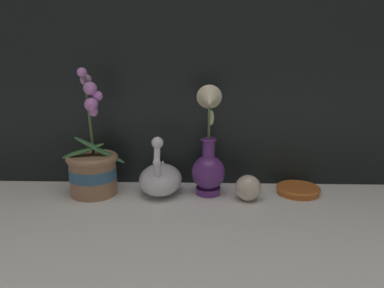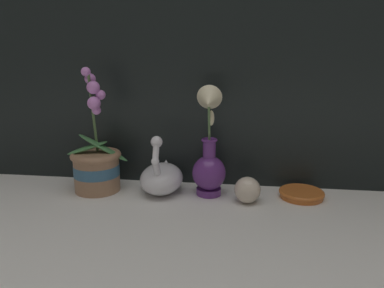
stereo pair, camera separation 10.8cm
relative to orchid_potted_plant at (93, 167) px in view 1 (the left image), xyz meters
The scene contains 6 objects.
ground_plane 0.35m from the orchid_potted_plant, 21.00° to the right, with size 2.80×2.80×0.00m, color silver.
orchid_potted_plant is the anchor object (origin of this frame).
swan_figurine 0.21m from the orchid_potted_plant, ahead, with size 0.13×0.19×0.19m.
blue_vase 0.35m from the orchid_potted_plant, ahead, with size 0.10×0.12×0.33m.
glass_sphere 0.47m from the orchid_potted_plant, ahead, with size 0.08×0.08×0.08m.
amber_dish 0.63m from the orchid_potted_plant, ahead, with size 0.13×0.13×0.02m.
Camera 1 is at (0.01, -0.94, 0.42)m, focal length 35.00 mm.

